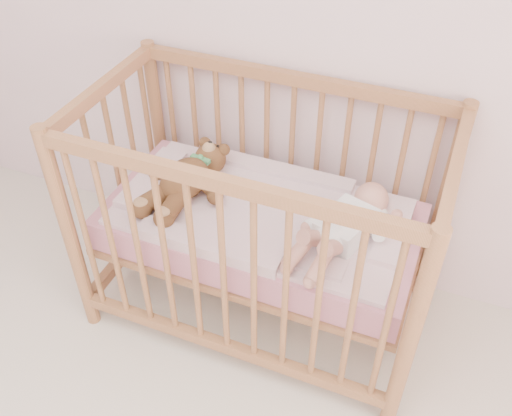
% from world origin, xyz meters
% --- Properties ---
extents(crib, '(1.36, 0.76, 1.00)m').
position_xyz_m(crib, '(0.05, 1.60, 0.50)').
color(crib, '#B0704A').
rests_on(crib, floor).
extents(mattress, '(1.22, 0.62, 0.13)m').
position_xyz_m(mattress, '(0.05, 1.60, 0.49)').
color(mattress, '#C47A89').
rests_on(mattress, crib).
extents(blanket, '(1.10, 0.58, 0.06)m').
position_xyz_m(blanket, '(0.05, 1.60, 0.56)').
color(blanket, '#D2919D').
rests_on(blanket, mattress).
extents(baby, '(0.45, 0.64, 0.14)m').
position_xyz_m(baby, '(0.39, 1.58, 0.64)').
color(baby, white).
rests_on(baby, blanket).
extents(teddy_bear, '(0.44, 0.57, 0.14)m').
position_xyz_m(teddy_bear, '(-0.27, 1.58, 0.65)').
color(teddy_bear, brown).
rests_on(teddy_bear, blanket).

